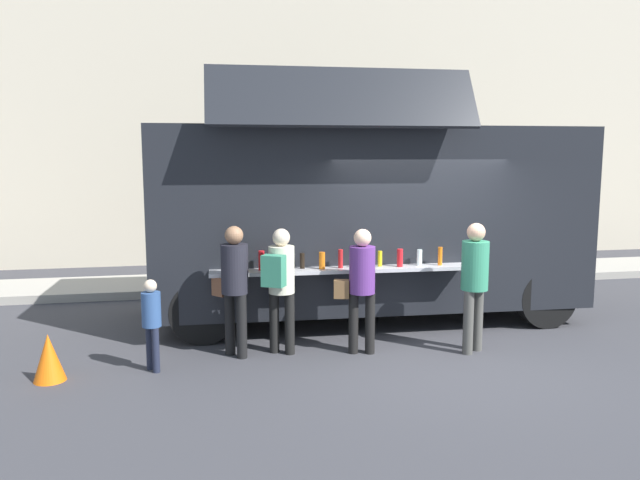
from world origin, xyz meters
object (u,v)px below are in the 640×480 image
customer_mid_with_backpack (280,278)px  customer_extra_browsing (475,276)px  food_truck_main (365,215)px  child_near_queue (151,317)px  customer_rear_waiting (234,280)px  trash_bin (505,255)px  traffic_cone_orange (49,358)px  customer_front_ordering (361,280)px

customer_mid_with_backpack → customer_extra_browsing: bearing=-69.2°
food_truck_main → child_near_queue: 3.84m
customer_extra_browsing → customer_rear_waiting: bearing=49.4°
trash_bin → customer_mid_with_backpack: (-5.20, -3.97, 0.51)m
customer_rear_waiting → child_near_queue: customer_rear_waiting is taller
traffic_cone_orange → trash_bin: (7.93, 4.41, 0.21)m
food_truck_main → customer_rear_waiting: size_ratio=3.87×
child_near_queue → customer_extra_browsing: bearing=-33.5°
food_truck_main → customer_extra_browsing: (0.90, -2.05, -0.60)m
customer_front_ordering → trash_bin: bearing=-31.1°
food_truck_main → customer_extra_browsing: food_truck_main is taller
food_truck_main → customer_mid_with_backpack: bearing=-131.7°
customer_mid_with_backpack → customer_rear_waiting: bearing=116.2°
food_truck_main → traffic_cone_orange: (-4.29, -2.09, -1.34)m
trash_bin → customer_mid_with_backpack: 6.57m
food_truck_main → trash_bin: bearing=34.4°
customer_front_ordering → food_truck_main: bearing=-2.6°
traffic_cone_orange → customer_front_ordering: 3.81m
trash_bin → child_near_queue: bearing=-147.7°
trash_bin → customer_mid_with_backpack: size_ratio=0.59×
customer_rear_waiting → customer_mid_with_backpack: bearing=-42.9°
traffic_cone_orange → customer_extra_browsing: bearing=0.4°
trash_bin → customer_extra_browsing: (-2.73, -4.37, 0.53)m
trash_bin → customer_rear_waiting: bearing=-145.8°
food_truck_main → customer_mid_with_backpack: 2.36m
food_truck_main → customer_extra_browsing: bearing=-64.4°
customer_mid_with_backpack → child_near_queue: (-1.58, -0.33, -0.34)m
customer_rear_waiting → customer_front_ordering: bearing=-46.3°
traffic_cone_orange → customer_rear_waiting: bearing=12.6°
customer_rear_waiting → trash_bin: bearing=-4.9°
trash_bin → customer_extra_browsing: size_ratio=0.57×
customer_front_ordering → traffic_cone_orange: bearing=108.4°
food_truck_main → customer_extra_browsing: size_ratio=3.83×
customer_front_ordering → customer_extra_browsing: bearing=-85.0°
child_near_queue → food_truck_main: bearing=-0.3°
traffic_cone_orange → customer_extra_browsing: 5.24m
traffic_cone_orange → child_near_queue: child_near_queue is taller
customer_extra_browsing → child_near_queue: size_ratio=1.53×
trash_bin → customer_rear_waiting: customer_rear_waiting is taller
trash_bin → customer_rear_waiting: 7.02m
food_truck_main → customer_mid_with_backpack: (-1.57, -1.65, -0.62)m
customer_rear_waiting → traffic_cone_orange: bearing=153.5°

